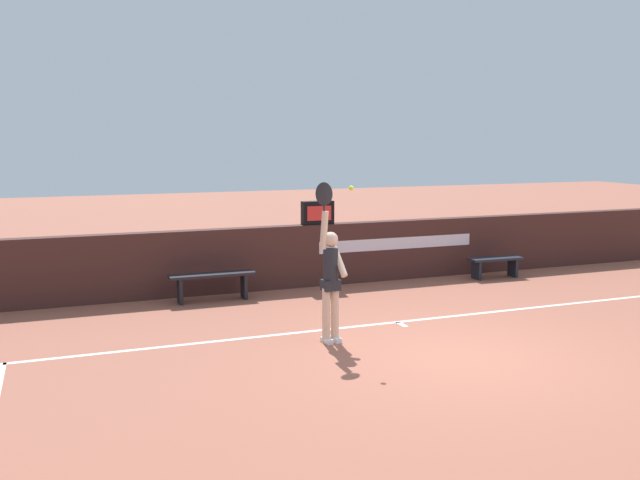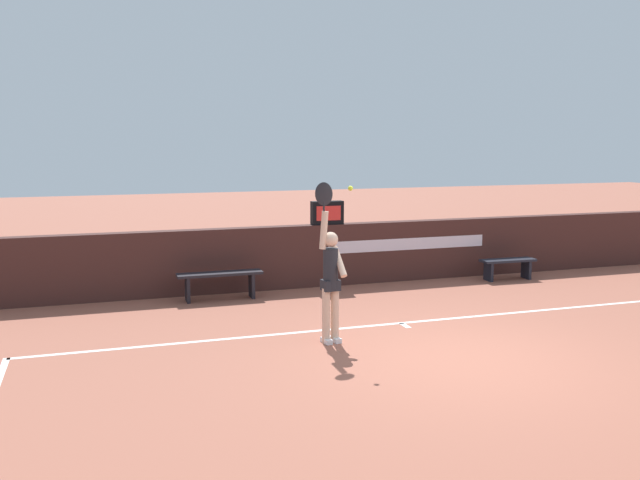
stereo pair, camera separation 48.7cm
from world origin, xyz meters
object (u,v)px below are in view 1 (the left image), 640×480
(tennis_ball, at_px, (351,188))
(courtside_bench_far, at_px, (495,263))
(tennis_player, at_px, (330,277))
(courtside_bench_near, at_px, (212,280))
(speed_display, at_px, (318,213))

(tennis_ball, xyz_separation_m, courtside_bench_far, (4.93, 3.47, -1.99))
(courtside_bench_far, bearing_deg, tennis_player, -148.41)
(tennis_player, bearing_deg, courtside_bench_near, 108.50)
(speed_display, height_order, tennis_ball, tennis_ball)
(tennis_player, bearing_deg, tennis_ball, -61.25)
(speed_display, distance_m, tennis_ball, 4.38)
(speed_display, relative_size, courtside_bench_near, 0.41)
(speed_display, xyz_separation_m, tennis_player, (-1.25, -3.83, -0.51))
(tennis_player, relative_size, courtside_bench_far, 1.98)
(tennis_player, xyz_separation_m, courtside_bench_near, (-1.08, 3.22, -0.59))
(tennis_player, height_order, tennis_ball, tennis_player)
(tennis_ball, relative_size, courtside_bench_near, 0.04)
(courtside_bench_near, bearing_deg, tennis_ball, -70.48)
(courtside_bench_near, bearing_deg, speed_display, 14.63)
(tennis_player, bearing_deg, speed_display, 71.92)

